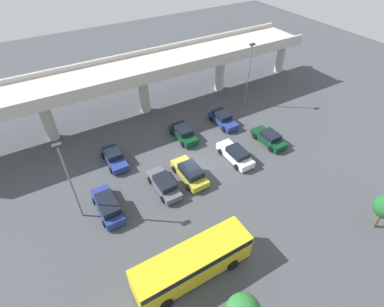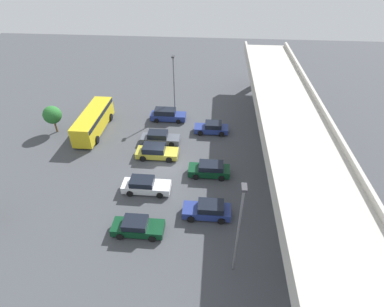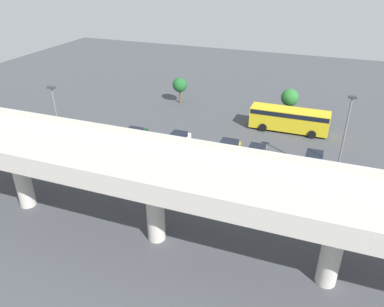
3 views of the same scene
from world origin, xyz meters
The scene contains 15 objects.
ground_plane centered at (0.00, 0.00, 0.00)m, with size 103.31×103.31×0.00m, color #424449.
highway_overpass centered at (0.00, 12.92, 5.64)m, with size 49.52×6.66×7.04m.
parked_car_0 centered at (-10.00, -1.29, 0.79)m, with size 1.98×4.85×1.66m.
parked_car_1 centered at (-7.20, 4.97, 0.69)m, with size 2.02×4.39×1.47m.
parked_car_2 centered at (-4.34, -1.39, 0.69)m, with size 1.98×4.75×1.48m.
parked_car_3 centered at (-1.36, -1.30, 0.73)m, with size 2.17×4.83×1.54m.
parked_car_4 centered at (1.39, 4.97, 0.73)m, with size 1.99×4.39×1.51m.
parked_car_5 centered at (4.42, -1.35, 0.71)m, with size 2.00×4.83×1.51m.
parked_car_6 centered at (7.22, 5.02, 0.72)m, with size 2.00×4.39×1.52m.
parked_car_7 centered at (9.62, -0.95, 0.67)m, with size 2.01×4.48×1.45m.
shuttle_bus centered at (-6.43, -10.39, 1.62)m, with size 9.20×2.77×2.70m.
lamp_post_near_aisle centered at (12.52, 7.22, 5.02)m, with size 0.70×0.35×8.65m.
lamp_post_mid_lot centered at (-12.23, -0.52, 4.83)m, with size 0.70×0.35×8.28m.
tree_front_left centered at (-5.72, -15.33, 2.50)m, with size 2.28×2.28×3.65m.
tree_front_centre centered at (9.51, -14.82, 2.65)m, with size 2.05×2.05×3.69m.
Camera 3 is at (-10.19, 32.44, 18.68)m, focal length 35.00 mm.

